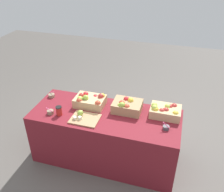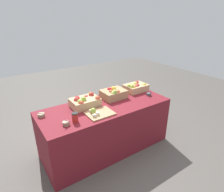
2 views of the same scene
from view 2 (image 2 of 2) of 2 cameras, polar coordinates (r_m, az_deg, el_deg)
The scene contains 10 objects.
ground_plane at distance 3.12m, azimuth -1.78°, elevation -15.09°, with size 10.00×10.00×0.00m, color #56514C.
table at distance 2.91m, azimuth -1.87°, elevation -9.36°, with size 1.90×0.76×0.74m, color maroon.
apple_crate_left at distance 3.24m, azimuth 7.18°, elevation 2.68°, with size 0.37×0.27×0.16m.
apple_crate_middle at distance 2.93m, azimuth 0.45°, elevation 0.74°, with size 0.37×0.29×0.17m.
apple_crate_right at distance 2.69m, azimuth -8.13°, elevation -1.67°, with size 0.39×0.28×0.17m.
cutting_board_front at distance 2.48m, azimuth -4.17°, elevation -5.12°, with size 0.35×0.27×0.09m.
sample_bowl_near at distance 2.31m, azimuth -13.71°, elevation -8.00°, with size 0.09×0.08×0.10m.
sample_bowl_mid at distance 3.10m, azimuth 11.03°, elevation 0.57°, with size 0.09×0.08×0.10m.
sample_bowl_far at distance 2.58m, azimuth -20.56°, elevation -5.38°, with size 0.10×0.09×0.09m.
coffee_cup at distance 2.33m, azimuth -11.09°, elevation -6.35°, with size 0.08×0.08×0.12m.
Camera 2 is at (-1.29, -2.08, 1.93)m, focal length 30.31 mm.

